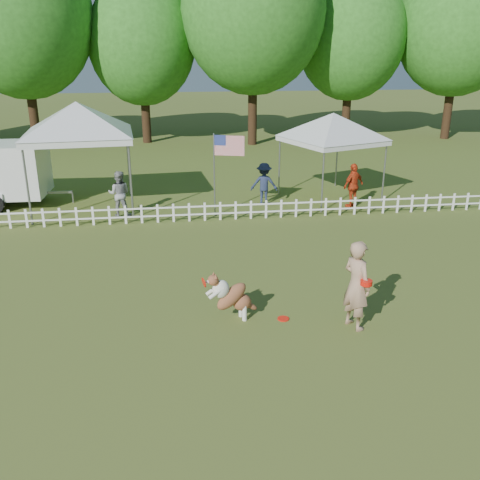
{
  "coord_description": "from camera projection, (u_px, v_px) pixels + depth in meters",
  "views": [
    {
      "loc": [
        -1.83,
        -9.42,
        5.27
      ],
      "look_at": [
        -0.28,
        2.0,
        1.1
      ],
      "focal_mm": 40.0,
      "sensor_mm": 36.0,
      "label": 1
    }
  ],
  "objects": [
    {
      "name": "spectator_c",
      "position": [
        353.0,
        186.0,
        18.44
      ],
      "size": [
        0.97,
        0.76,
        1.54
      ],
      "primitive_type": "imported",
      "rotation": [
        0.0,
        0.0,
        3.64
      ],
      "color": "red",
      "rests_on": "ground"
    },
    {
      "name": "spectator_a",
      "position": [
        119.0,
        194.0,
        17.48
      ],
      "size": [
        0.8,
        0.66,
        1.51
      ],
      "primitive_type": "imported",
      "rotation": [
        0.0,
        0.0,
        3.02
      ],
      "color": "gray",
      "rests_on": "ground"
    },
    {
      "name": "handler",
      "position": [
        357.0,
        285.0,
        10.39
      ],
      "size": [
        0.66,
        0.78,
        1.82
      ],
      "primitive_type": "imported",
      "rotation": [
        0.0,
        0.0,
        1.98
      ],
      "color": "tan",
      "rests_on": "ground"
    },
    {
      "name": "tree_center_left",
      "position": [
        142.0,
        54.0,
        29.73
      ],
      "size": [
        6.0,
        6.0,
        9.8
      ],
      "primitive_type": null,
      "color": "#2A651C",
      "rests_on": "ground"
    },
    {
      "name": "tree_far_right",
      "position": [
        457.0,
        39.0,
        30.8
      ],
      "size": [
        7.0,
        7.0,
        11.4
      ],
      "primitive_type": null,
      "color": "#2A651C",
      "rests_on": "ground"
    },
    {
      "name": "dog",
      "position": [
        232.0,
        296.0,
        10.76
      ],
      "size": [
        1.1,
        0.59,
        1.08
      ],
      "primitive_type": null,
      "rotation": [
        0.0,
        0.0,
        0.24
      ],
      "color": "brown",
      "rests_on": "ground"
    },
    {
      "name": "canopy_tent_left",
      "position": [
        81.0,
        157.0,
        18.03
      ],
      "size": [
        3.69,
        3.69,
        3.52
      ],
      "primitive_type": null,
      "rotation": [
        0.0,
        0.0,
        0.09
      ],
      "color": "silver",
      "rests_on": "ground"
    },
    {
      "name": "flag_pole",
      "position": [
        214.0,
        176.0,
        17.26
      ],
      "size": [
        1.03,
        0.4,
        2.72
      ],
      "primitive_type": null,
      "rotation": [
        0.0,
        0.0,
        -0.29
      ],
      "color": "gray",
      "rests_on": "ground"
    },
    {
      "name": "tree_left",
      "position": [
        23.0,
        32.0,
        27.66
      ],
      "size": [
        7.4,
        7.4,
        12.0
      ],
      "primitive_type": null,
      "color": "#2A651C",
      "rests_on": "ground"
    },
    {
      "name": "ground",
      "position": [
        267.0,
        324.0,
        10.8
      ],
      "size": [
        120.0,
        120.0,
        0.0
      ],
      "primitive_type": "plane",
      "color": "#445B1C",
      "rests_on": "ground"
    },
    {
      "name": "picket_fence",
      "position": [
        228.0,
        211.0,
        17.23
      ],
      "size": [
        22.0,
        0.08,
        0.6
      ],
      "primitive_type": null,
      "color": "white",
      "rests_on": "ground"
    },
    {
      "name": "spectator_b",
      "position": [
        264.0,
        184.0,
        18.87
      ],
      "size": [
        1.02,
        0.68,
        1.46
      ],
      "primitive_type": "imported",
      "rotation": [
        0.0,
        0.0,
        2.99
      ],
      "color": "#222B48",
      "rests_on": "ground"
    },
    {
      "name": "frisbee_on_turf",
      "position": [
        283.0,
        319.0,
        10.98
      ],
      "size": [
        0.3,
        0.3,
        0.02
      ],
      "primitive_type": "cylinder",
      "rotation": [
        0.0,
        0.0,
        -0.31
      ],
      "color": "red",
      "rests_on": "ground"
    },
    {
      "name": "canopy_tent_right",
      "position": [
        331.0,
        157.0,
        19.33
      ],
      "size": [
        3.77,
        3.77,
        3.03
      ],
      "primitive_type": null,
      "rotation": [
        0.0,
        0.0,
        0.36
      ],
      "color": "silver",
      "rests_on": "ground"
    },
    {
      "name": "tree_center_right",
      "position": [
        253.0,
        27.0,
        28.61
      ],
      "size": [
        7.6,
        7.6,
        12.6
      ],
      "primitive_type": null,
      "color": "#2A651C",
      "rests_on": "ground"
    },
    {
      "name": "tree_right",
      "position": [
        350.0,
        48.0,
        31.14
      ],
      "size": [
        6.2,
        6.2,
        10.4
      ],
      "primitive_type": null,
      "color": "#2A651C",
      "rests_on": "ground"
    }
  ]
}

